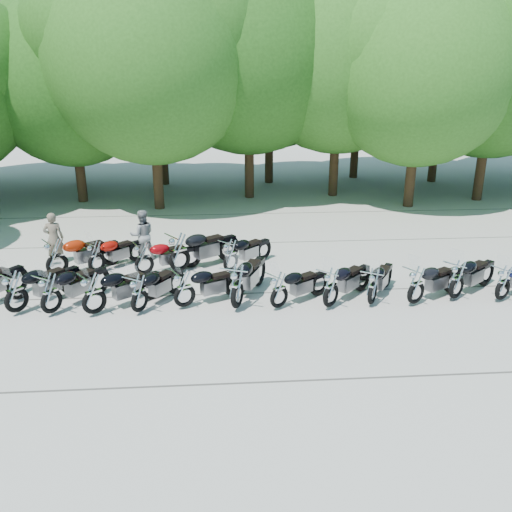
{
  "coord_description": "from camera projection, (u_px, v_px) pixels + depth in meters",
  "views": [
    {
      "loc": [
        -1.02,
        -12.36,
        6.03
      ],
      "look_at": [
        0.0,
        1.5,
        1.1
      ],
      "focal_mm": 38.0,
      "sensor_mm": 36.0,
      "label": 1
    }
  ],
  "objects": [
    {
      "name": "tree_12",
      "position": [
        270.0,
        71.0,
        27.4
      ],
      "size": [
        7.88,
        7.88,
        9.67
      ],
      "color": "#3A2614",
      "rests_on": "ground"
    },
    {
      "name": "tree_6",
      "position": [
        421.0,
        70.0,
        22.45
      ],
      "size": [
        8.0,
        8.0,
        9.82
      ],
      "color": "#3A2614",
      "rests_on": "ground"
    },
    {
      "name": "motorcycle_3",
      "position": [
        93.0,
        292.0,
        13.54
      ],
      "size": [
        2.25,
        1.9,
        1.29
      ],
      "primitive_type": null,
      "rotation": [
        0.0,
        0.0,
        2.2
      ],
      "color": "black",
      "rests_on": "ground"
    },
    {
      "name": "motorcycle_10",
      "position": [
        417.0,
        284.0,
        14.14
      ],
      "size": [
        2.19,
        1.67,
        1.22
      ],
      "primitive_type": null,
      "rotation": [
        0.0,
        0.0,
        2.11
      ],
      "color": "black",
      "rests_on": "ground"
    },
    {
      "name": "ground",
      "position": [
        260.0,
        317.0,
        13.7
      ],
      "size": [
        90.0,
        90.0,
        0.0
      ],
      "primitive_type": "plane",
      "color": "gray",
      "rests_on": "ground"
    },
    {
      "name": "motorcycle_17",
      "position": [
        179.0,
        251.0,
        16.33
      ],
      "size": [
        2.52,
        2.07,
        1.43
      ],
      "primitive_type": null,
      "rotation": [
        0.0,
        0.0,
        2.18
      ],
      "color": "black",
      "rests_on": "ground"
    },
    {
      "name": "tree_10",
      "position": [
        69.0,
        72.0,
        27.19
      ],
      "size": [
        7.78,
        7.78,
        9.55
      ],
      "color": "#3A2614",
      "rests_on": "ground"
    },
    {
      "name": "tree_11",
      "position": [
        159.0,
        76.0,
        27.05
      ],
      "size": [
        7.56,
        7.56,
        9.28
      ],
      "color": "#3A2614",
      "rests_on": "ground"
    },
    {
      "name": "motorcycle_15",
      "position": [
        96.0,
        256.0,
        16.34
      ],
      "size": [
        1.9,
        1.9,
        1.16
      ],
      "primitive_type": null,
      "rotation": [
        0.0,
        0.0,
        2.35
      ],
      "color": "#9D0D05",
      "rests_on": "ground"
    },
    {
      "name": "tree_13",
      "position": [
        360.0,
        64.0,
        28.58
      ],
      "size": [
        8.31,
        8.31,
        10.2
      ],
      "color": "#3A2614",
      "rests_on": "ground"
    },
    {
      "name": "motorcycle_16",
      "position": [
        144.0,
        257.0,
        16.15
      ],
      "size": [
        2.17,
        1.44,
        1.18
      ],
      "primitive_type": null,
      "rotation": [
        0.0,
        0.0,
        1.99
      ],
      "color": "#8D050A",
      "rests_on": "ground"
    },
    {
      "name": "rider_1",
      "position": [
        142.0,
        235.0,
        17.49
      ],
      "size": [
        0.92,
        0.79,
        1.65
      ],
      "primitive_type": "imported",
      "rotation": [
        0.0,
        0.0,
        3.37
      ],
      "color": "gray",
      "rests_on": "ground"
    },
    {
      "name": "motorcycle_18",
      "position": [
        231.0,
        254.0,
        16.4
      ],
      "size": [
        1.95,
        1.93,
        1.19
      ],
      "primitive_type": null,
      "rotation": [
        0.0,
        0.0,
        2.34
      ],
      "color": "black",
      "rests_on": "ground"
    },
    {
      "name": "tree_7",
      "position": [
        496.0,
        55.0,
        23.42
      ],
      "size": [
        8.79,
        8.79,
        10.79
      ],
      "color": "#3A2614",
      "rests_on": "ground"
    },
    {
      "name": "rider_0",
      "position": [
        54.0,
        238.0,
        17.12
      ],
      "size": [
        0.64,
        0.45,
        1.68
      ],
      "primitive_type": "imported",
      "rotation": [
        0.0,
        0.0,
        3.22
      ],
      "color": "brown",
      "rests_on": "ground"
    },
    {
      "name": "tree_4",
      "position": [
        249.0,
        50.0,
        23.83
      ],
      "size": [
        9.13,
        9.13,
        11.2
      ],
      "color": "#3A2614",
      "rests_on": "ground"
    },
    {
      "name": "tree_5",
      "position": [
        339.0,
        51.0,
        24.24
      ],
      "size": [
        9.04,
        9.04,
        11.1
      ],
      "color": "#3A2614",
      "rests_on": "ground"
    },
    {
      "name": "motorcycle_14",
      "position": [
        56.0,
        256.0,
        16.02
      ],
      "size": [
        2.36,
        1.94,
        1.34
      ],
      "primitive_type": null,
      "rotation": [
        0.0,
        0.0,
        2.17
      ],
      "color": "#9E1F05",
      "rests_on": "ground"
    },
    {
      "name": "motorcycle_8",
      "position": [
        331.0,
        286.0,
        13.95
      ],
      "size": [
        2.04,
        2.04,
        1.25
      ],
      "primitive_type": null,
      "rotation": [
        0.0,
        0.0,
        2.36
      ],
      "color": "black",
      "rests_on": "ground"
    },
    {
      "name": "motorcycle_2",
      "position": [
        50.0,
        292.0,
        13.59
      ],
      "size": [
        1.84,
        2.22,
        1.26
      ],
      "primitive_type": null,
      "rotation": [
        0.0,
        0.0,
        2.53
      ],
      "color": "black",
      "rests_on": "ground"
    },
    {
      "name": "motorcycle_7",
      "position": [
        279.0,
        289.0,
        13.92
      ],
      "size": [
        2.02,
        1.68,
        1.15
      ],
      "primitive_type": null,
      "rotation": [
        0.0,
        0.0,
        2.18
      ],
      "color": "black",
      "rests_on": "ground"
    },
    {
      "name": "motorcycle_1",
      "position": [
        15.0,
        291.0,
        13.63
      ],
      "size": [
        2.0,
        2.22,
        1.3
      ],
      "primitive_type": null,
      "rotation": [
        0.0,
        0.0,
        2.46
      ],
      "color": "black",
      "rests_on": "ground"
    },
    {
      "name": "motorcycle_9",
      "position": [
        373.0,
        285.0,
        14.15
      ],
      "size": [
        1.6,
        2.05,
        1.15
      ],
      "primitive_type": null,
      "rotation": [
        0.0,
        0.0,
        2.58
      ],
      "color": "black",
      "rests_on": "ground"
    },
    {
      "name": "tree_3",
      "position": [
        150.0,
        57.0,
        21.91
      ],
      "size": [
        8.7,
        8.7,
        10.67
      ],
      "color": "#3A2614",
      "rests_on": "ground"
    },
    {
      "name": "tree_2",
      "position": [
        70.0,
        82.0,
        23.5
      ],
      "size": [
        7.31,
        7.31,
        8.97
      ],
      "color": "#3A2614",
      "rests_on": "ground"
    },
    {
      "name": "motorcycle_12",
      "position": [
        504.0,
        282.0,
        14.39
      ],
      "size": [
        2.07,
        1.51,
        1.15
      ],
      "primitive_type": null,
      "rotation": [
        0.0,
        0.0,
        2.07
      ],
      "color": "#0E133F",
      "rests_on": "ground"
    },
    {
      "name": "motorcycle_5",
      "position": [
        184.0,
        288.0,
        13.95
      ],
      "size": [
        2.18,
        1.53,
        1.2
      ],
      "primitive_type": null,
      "rotation": [
        0.0,
        0.0,
        2.04
      ],
      "color": "black",
      "rests_on": "ground"
    },
    {
      "name": "motorcycle_11",
      "position": [
        457.0,
        279.0,
        14.45
      ],
      "size": [
        2.2,
        1.88,
        1.26
      ],
      "primitive_type": null,
      "rotation": [
        0.0,
        0.0,
        2.21
      ],
      "color": "black",
      "rests_on": "ground"
    },
    {
      "name": "motorcycle_6",
      "position": [
        237.0,
        285.0,
        13.86
      ],
      "size": [
        1.64,
        2.55,
        1.39
      ],
      "primitive_type": null,
      "rotation": [
        0.0,
        0.0,
        2.74
      ],
      "color": "black",
      "rests_on": "ground"
    },
    {
      "name": "motorcycle_4",
      "position": [
        139.0,
        292.0,
        13.67
      ],
      "size": [
        1.69,
        2.1,
        1.19
      ],
      "primitive_type": null,
      "rotation": [
        0.0,
        0.0,
        2.56
      ],
      "color": "black",
      "rests_on": "ground"
    },
    {
      "name": "tree_14",
      "position": [
        443.0,
        69.0,
        27.62
      ],
      "size": [
        8.02,
        8.02,
        9.84
      ],
      "color": "#3A2614",
      "rests_on": "ground"
    }
  ]
}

